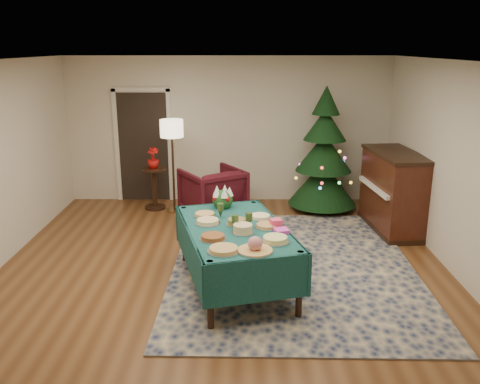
{
  "coord_description": "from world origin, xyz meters",
  "views": [
    {
      "loc": [
        0.24,
        -5.92,
        2.88
      ],
      "look_at": [
        0.23,
        0.59,
        0.99
      ],
      "focal_mm": 38.0,
      "sensor_mm": 36.0,
      "label": 1
    }
  ],
  "objects_px": {
    "floor_lamp": "(172,134)",
    "side_table": "(155,189)",
    "gift_box": "(276,223)",
    "potted_plant": "(153,163)",
    "christmas_tree": "(324,155)",
    "armchair": "(213,190)",
    "buffet_table": "(235,239)",
    "piano": "(394,192)"
  },
  "relations": [
    {
      "from": "potted_plant",
      "to": "christmas_tree",
      "type": "xyz_separation_m",
      "value": [
        3.04,
        -0.02,
        0.14
      ]
    },
    {
      "from": "floor_lamp",
      "to": "side_table",
      "type": "xyz_separation_m",
      "value": [
        -0.38,
        0.18,
        -1.04
      ]
    },
    {
      "from": "buffet_table",
      "to": "armchair",
      "type": "bearing_deg",
      "value": 99.0
    },
    {
      "from": "gift_box",
      "to": "armchair",
      "type": "xyz_separation_m",
      "value": [
        -0.91,
        2.67,
        -0.36
      ]
    },
    {
      "from": "gift_box",
      "to": "potted_plant",
      "type": "xyz_separation_m",
      "value": [
        -1.99,
        3.13,
        0.03
      ]
    },
    {
      "from": "buffet_table",
      "to": "side_table",
      "type": "xyz_separation_m",
      "value": [
        -1.5,
        3.12,
        -0.26
      ]
    },
    {
      "from": "gift_box",
      "to": "piano",
      "type": "height_order",
      "value": "piano"
    },
    {
      "from": "armchair",
      "to": "gift_box",
      "type": "bearing_deg",
      "value": 77.04
    },
    {
      "from": "floor_lamp",
      "to": "piano",
      "type": "xyz_separation_m",
      "value": [
        3.63,
        -0.91,
        -0.78
      ]
    },
    {
      "from": "armchair",
      "to": "floor_lamp",
      "type": "xyz_separation_m",
      "value": [
        -0.71,
        0.29,
        0.93
      ]
    },
    {
      "from": "armchair",
      "to": "christmas_tree",
      "type": "height_order",
      "value": "christmas_tree"
    },
    {
      "from": "floor_lamp",
      "to": "potted_plant",
      "type": "relative_size",
      "value": 4.38
    },
    {
      "from": "buffet_table",
      "to": "floor_lamp",
      "type": "height_order",
      "value": "floor_lamp"
    },
    {
      "from": "floor_lamp",
      "to": "christmas_tree",
      "type": "distance_m",
      "value": 2.7
    },
    {
      "from": "piano",
      "to": "armchair",
      "type": "bearing_deg",
      "value": 167.97
    },
    {
      "from": "armchair",
      "to": "potted_plant",
      "type": "height_order",
      "value": "potted_plant"
    },
    {
      "from": "side_table",
      "to": "floor_lamp",
      "type": "bearing_deg",
      "value": -25.13
    },
    {
      "from": "armchair",
      "to": "piano",
      "type": "xyz_separation_m",
      "value": [
        2.92,
        -0.62,
        0.15
      ]
    },
    {
      "from": "buffet_table",
      "to": "side_table",
      "type": "relative_size",
      "value": 2.97
    },
    {
      "from": "piano",
      "to": "potted_plant",
      "type": "bearing_deg",
      "value": 164.84
    },
    {
      "from": "gift_box",
      "to": "potted_plant",
      "type": "relative_size",
      "value": 0.33
    },
    {
      "from": "gift_box",
      "to": "side_table",
      "type": "height_order",
      "value": "gift_box"
    },
    {
      "from": "gift_box",
      "to": "christmas_tree",
      "type": "height_order",
      "value": "christmas_tree"
    },
    {
      "from": "armchair",
      "to": "floor_lamp",
      "type": "bearing_deg",
      "value": -53.78
    },
    {
      "from": "floor_lamp",
      "to": "armchair",
      "type": "bearing_deg",
      "value": -22.03
    },
    {
      "from": "buffet_table",
      "to": "side_table",
      "type": "height_order",
      "value": "buffet_table"
    },
    {
      "from": "armchair",
      "to": "christmas_tree",
      "type": "xyz_separation_m",
      "value": [
        1.96,
        0.44,
        0.52
      ]
    },
    {
      "from": "potted_plant",
      "to": "piano",
      "type": "bearing_deg",
      "value": -15.16
    },
    {
      "from": "gift_box",
      "to": "piano",
      "type": "distance_m",
      "value": 2.88
    },
    {
      "from": "armchair",
      "to": "christmas_tree",
      "type": "bearing_deg",
      "value": 160.9
    },
    {
      "from": "potted_plant",
      "to": "armchair",
      "type": "bearing_deg",
      "value": -23.13
    },
    {
      "from": "buffet_table",
      "to": "potted_plant",
      "type": "relative_size",
      "value": 5.92
    },
    {
      "from": "buffet_table",
      "to": "christmas_tree",
      "type": "distance_m",
      "value": 3.47
    },
    {
      "from": "side_table",
      "to": "christmas_tree",
      "type": "xyz_separation_m",
      "value": [
        3.04,
        -0.02,
        0.63
      ]
    },
    {
      "from": "gift_box",
      "to": "armchair",
      "type": "distance_m",
      "value": 2.84
    },
    {
      "from": "armchair",
      "to": "side_table",
      "type": "relative_size",
      "value": 1.26
    },
    {
      "from": "floor_lamp",
      "to": "side_table",
      "type": "relative_size",
      "value": 2.2
    },
    {
      "from": "gift_box",
      "to": "floor_lamp",
      "type": "distance_m",
      "value": 3.41
    },
    {
      "from": "side_table",
      "to": "potted_plant",
      "type": "height_order",
      "value": "potted_plant"
    },
    {
      "from": "side_table",
      "to": "potted_plant",
      "type": "distance_m",
      "value": 0.49
    },
    {
      "from": "buffet_table",
      "to": "christmas_tree",
      "type": "bearing_deg",
      "value": 63.6
    },
    {
      "from": "floor_lamp",
      "to": "christmas_tree",
      "type": "xyz_separation_m",
      "value": [
        2.66,
        0.15,
        -0.4
      ]
    }
  ]
}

